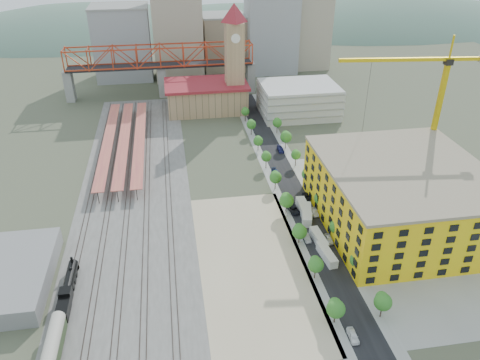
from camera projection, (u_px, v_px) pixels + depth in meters
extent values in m
plane|color=#474C38|center=(247.00, 199.00, 151.44)|extent=(400.00, 400.00, 0.00)
cube|color=#605E59|center=(136.00, 182.00, 161.51)|extent=(36.00, 165.00, 0.06)
cube|color=tan|center=(252.00, 263.00, 123.82)|extent=(28.00, 67.00, 0.06)
cube|color=black|center=(284.00, 174.00, 166.50)|extent=(12.00, 170.00, 0.06)
cube|color=gray|center=(269.00, 175.00, 165.75)|extent=(3.00, 170.00, 0.04)
cube|color=gray|center=(299.00, 172.00, 167.26)|extent=(3.00, 170.00, 0.04)
cube|color=gray|center=(406.00, 222.00, 140.42)|extent=(50.00, 90.00, 0.06)
cube|color=#382B23|center=(92.00, 185.00, 159.43)|extent=(0.12, 160.00, 0.18)
cube|color=#382B23|center=(96.00, 184.00, 159.63)|extent=(0.12, 160.00, 0.18)
cube|color=#382B23|center=(110.00, 183.00, 160.26)|extent=(0.12, 160.00, 0.18)
cube|color=#382B23|center=(114.00, 183.00, 160.45)|extent=(0.12, 160.00, 0.18)
cube|color=#382B23|center=(128.00, 182.00, 161.08)|extent=(0.12, 160.00, 0.18)
cube|color=#382B23|center=(132.00, 182.00, 161.28)|extent=(0.12, 160.00, 0.18)
cube|color=#382B23|center=(145.00, 180.00, 161.90)|extent=(0.12, 160.00, 0.18)
cube|color=#382B23|center=(150.00, 180.00, 162.10)|extent=(0.12, 160.00, 0.18)
cube|color=#382B23|center=(166.00, 179.00, 162.86)|extent=(0.12, 160.00, 0.18)
cube|color=#382B23|center=(170.00, 179.00, 163.06)|extent=(0.12, 160.00, 0.18)
cube|color=#D77653|center=(108.00, 140.00, 181.66)|extent=(4.00, 80.00, 0.25)
cylinder|color=black|center=(109.00, 145.00, 182.65)|extent=(0.24, 0.24, 4.00)
cube|color=#D77653|center=(124.00, 139.00, 182.49)|extent=(4.00, 80.00, 0.25)
cylinder|color=black|center=(125.00, 144.00, 183.47)|extent=(0.24, 0.24, 4.00)
cube|color=#D77653|center=(140.00, 138.00, 183.31)|extent=(4.00, 80.00, 0.25)
cylinder|color=black|center=(140.00, 143.00, 184.30)|extent=(0.24, 0.24, 4.00)
cube|color=tan|center=(207.00, 98.00, 218.22)|extent=(36.00, 22.00, 12.00)
cube|color=maroon|center=(206.00, 84.00, 215.01)|extent=(38.00, 24.00, 1.20)
cube|color=tan|center=(234.00, 68.00, 211.37)|extent=(8.00, 8.00, 40.00)
pyramid|color=maroon|center=(234.00, 3.00, 197.55)|extent=(12.00, 12.00, 8.00)
cylinder|color=white|center=(236.00, 39.00, 200.94)|extent=(4.00, 0.30, 4.00)
cube|color=silver|center=(299.00, 100.00, 213.04)|extent=(34.00, 26.00, 14.00)
cube|color=gray|center=(69.00, 86.00, 228.31)|extent=(4.00, 6.00, 15.00)
cube|color=gray|center=(250.00, 77.00, 240.66)|extent=(4.00, 6.00, 15.00)
cube|color=gray|center=(162.00, 82.00, 234.49)|extent=(4.00, 6.00, 15.00)
cube|color=black|center=(161.00, 66.00, 230.54)|extent=(90.00, 9.00, 1.00)
cube|color=yellow|center=(401.00, 197.00, 135.58)|extent=(44.00, 50.00, 18.00)
cube|color=gray|center=(407.00, 168.00, 130.94)|extent=(44.60, 50.60, 0.80)
cube|color=gray|center=(5.00, 276.00, 115.38)|extent=(22.00, 32.00, 5.00)
cube|color=#9EA0A3|center=(123.00, 43.00, 256.13)|extent=(30.00, 25.00, 38.00)
cube|color=#B2A58C|center=(177.00, 30.00, 252.49)|extent=(26.00, 22.00, 52.00)
cube|color=gray|center=(224.00, 43.00, 274.51)|extent=(24.00, 24.00, 30.00)
cube|color=#9EA0A3|center=(271.00, 18.00, 262.08)|extent=(28.00, 22.00, 60.00)
cube|color=#B2A58C|center=(309.00, 29.00, 273.62)|extent=(22.00, 20.00, 44.00)
cube|color=brown|center=(199.00, 43.00, 282.16)|extent=(20.00, 20.00, 26.00)
ellipsoid|color=#4C6B59|center=(102.00, 115.00, 397.32)|extent=(396.00, 216.00, 180.00)
ellipsoid|color=#4C6B59|center=(241.00, 132.00, 425.63)|extent=(484.00, 264.00, 220.00)
ellipsoid|color=#4C6B59|center=(369.00, 102.00, 431.24)|extent=(418.00, 228.00, 190.00)
cylinder|color=black|center=(70.00, 278.00, 115.22)|extent=(2.41, 11.58, 2.41)
cube|color=black|center=(66.00, 295.00, 109.74)|extent=(2.70, 2.89, 3.09)
cylinder|color=black|center=(72.00, 260.00, 118.51)|extent=(0.68, 0.68, 1.54)
sphere|color=black|center=(70.00, 269.00, 116.26)|extent=(0.96, 0.96, 0.96)
cone|color=black|center=(75.00, 265.00, 121.57)|extent=(2.51, 1.54, 2.51)
cube|color=black|center=(63.00, 310.00, 106.30)|extent=(2.70, 5.79, 2.70)
cube|color=#293D21|center=(53.00, 353.00, 95.47)|extent=(2.80, 17.37, 3.09)
cylinder|color=#ADA899|center=(51.00, 347.00, 94.66)|extent=(2.99, 17.37, 2.99)
cube|color=gold|center=(434.00, 126.00, 153.16)|extent=(1.43, 1.43, 40.28)
cube|color=black|center=(449.00, 62.00, 142.78)|extent=(2.24, 2.24, 1.79)
cube|color=gold|center=(394.00, 60.00, 141.60)|extent=(33.93, 4.75, 1.07)
cube|color=gold|center=(466.00, 59.00, 142.57)|extent=(10.79, 2.23, 1.07)
cube|color=gold|center=(452.00, 47.00, 140.57)|extent=(0.45, 0.45, 7.16)
cube|color=silver|center=(327.00, 255.00, 124.72)|extent=(3.32, 9.34, 2.50)
cube|color=silver|center=(319.00, 239.00, 130.85)|extent=(3.01, 9.36, 2.52)
cube|color=silver|center=(307.00, 214.00, 141.31)|extent=(5.26, 10.70, 2.83)
cube|color=silver|center=(304.00, 209.00, 144.05)|extent=(3.02, 10.41, 2.83)
imported|color=white|center=(353.00, 336.00, 101.30)|extent=(2.01, 4.70, 1.58)
imported|color=#95969A|center=(307.00, 238.00, 132.17)|extent=(1.74, 4.60, 1.50)
imported|color=black|center=(293.00, 210.00, 144.73)|extent=(3.40, 6.01, 1.58)
imported|color=navy|center=(276.00, 173.00, 165.32)|extent=(2.85, 5.75, 1.61)
imported|color=silver|center=(329.00, 239.00, 131.54)|extent=(2.10, 4.69, 1.57)
imported|color=#A6A5AA|center=(314.00, 212.00, 143.49)|extent=(1.85, 4.90, 1.60)
imported|color=black|center=(306.00, 197.00, 151.20)|extent=(3.08, 5.42, 1.43)
imported|color=navy|center=(280.00, 149.00, 181.93)|extent=(2.27, 5.48, 1.59)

